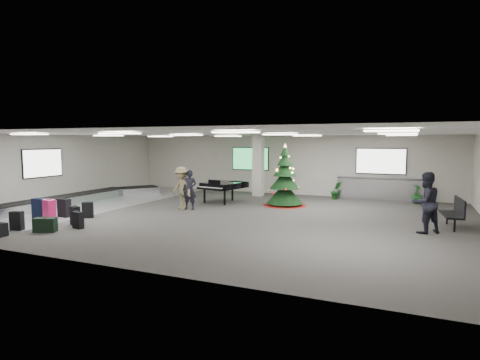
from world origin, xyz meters
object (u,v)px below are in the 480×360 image
at_px(service_counter, 379,189).
at_px(bench, 455,211).
at_px(traveler_b, 182,188).
at_px(pink_suitcase, 49,210).
at_px(traveler_bench, 426,203).
at_px(baggage_carousel, 78,199).
at_px(grand_piano, 223,186).
at_px(potted_plant_left, 336,191).
at_px(potted_plant_right, 417,194).
at_px(traveler_a, 190,190).
at_px(christmas_tree, 285,184).

height_order(service_counter, bench, service_counter).
bearing_deg(bench, traveler_b, 176.13).
xyz_separation_m(pink_suitcase, traveler_bench, (12.48, 3.32, 0.58)).
xyz_separation_m(baggage_carousel, pink_suitcase, (2.26, -3.59, 0.18)).
bearing_deg(grand_piano, potted_plant_left, 45.88).
bearing_deg(pink_suitcase, traveler_b, 71.44).
xyz_separation_m(potted_plant_left, potted_plant_right, (3.72, 0.08, -0.01)).
xyz_separation_m(grand_piano, potted_plant_right, (8.44, 3.25, -0.37)).
distance_m(baggage_carousel, pink_suitcase, 4.25).
height_order(baggage_carousel, traveler_b, traveler_b).
distance_m(pink_suitcase, traveler_a, 5.41).
height_order(service_counter, traveler_a, traveler_a).
bearing_deg(baggage_carousel, pink_suitcase, -57.80).
bearing_deg(christmas_tree, bench, -19.17).
bearing_deg(grand_piano, traveler_a, -88.54).
distance_m(baggage_carousel, traveler_bench, 14.76).
bearing_deg(traveler_a, potted_plant_right, 23.00).
bearing_deg(christmas_tree, grand_piano, -174.16).
relative_size(grand_piano, traveler_b, 1.23).
bearing_deg(traveler_a, christmas_tree, 28.70).
xyz_separation_m(pink_suitcase, christmas_tree, (6.80, 6.79, 0.57)).
distance_m(pink_suitcase, grand_piano, 7.56).
height_order(grand_piano, traveler_b, traveler_b).
relative_size(grand_piano, potted_plant_left, 2.54).
bearing_deg(traveler_a, service_counter, 31.57).
relative_size(bench, potted_plant_left, 1.88).
bearing_deg(baggage_carousel, service_counter, 27.67).
bearing_deg(potted_plant_right, traveler_a, -147.82).
bearing_deg(potted_plant_right, traveler_bench, -88.31).
height_order(pink_suitcase, potted_plant_right, potted_plant_right).
bearing_deg(traveler_bench, traveler_a, -42.92).
xyz_separation_m(service_counter, potted_plant_left, (-2.01, -0.66, -0.11)).
bearing_deg(potted_plant_right, christmas_tree, -151.74).
bearing_deg(baggage_carousel, traveler_a, 5.70).
relative_size(service_counter, grand_piano, 1.81).
distance_m(service_counter, traveler_b, 9.75).
height_order(grand_piano, potted_plant_left, grand_piano).
bearing_deg(traveler_bench, bench, -165.83).
bearing_deg(service_counter, bench, -64.11).
height_order(bench, traveler_a, traveler_a).
xyz_separation_m(baggage_carousel, traveler_bench, (14.74, -0.28, 0.76)).
height_order(service_counter, potted_plant_right, service_counter).
distance_m(service_counter, potted_plant_right, 1.81).
relative_size(traveler_b, potted_plant_left, 2.06).
bearing_deg(potted_plant_left, christmas_tree, -121.55).
bearing_deg(traveler_b, grand_piano, 91.45).
distance_m(traveler_a, potted_plant_right, 10.48).
bearing_deg(christmas_tree, traveler_bench, -31.48).
distance_m(grand_piano, traveler_bench, 9.19).
bearing_deg(potted_plant_right, traveler_b, -148.88).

